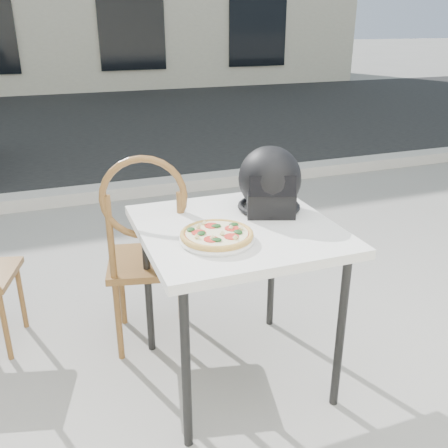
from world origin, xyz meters
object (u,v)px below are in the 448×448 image
object	(u,v)px
cafe_table_main	(237,241)
helmet	(270,183)
pizza	(217,234)
cafe_chair_main	(147,244)
plate	(217,239)

from	to	relation	value
cafe_table_main	helmet	distance (m)	0.32
pizza	cafe_chair_main	size ratio (longest dim) A/B	0.29
cafe_chair_main	plate	bearing A→B (deg)	123.23
pizza	cafe_chair_main	distance (m)	0.58
cafe_table_main	helmet	xyz separation A→B (m)	(0.21, 0.13, 0.21)
plate	helmet	distance (m)	0.46
plate	cafe_chair_main	bearing A→B (deg)	110.53
cafe_table_main	plate	xyz separation A→B (m)	(-0.14, -0.13, 0.08)
plate	cafe_chair_main	world-z (taller)	cafe_chair_main
plate	helmet	size ratio (longest dim) A/B	0.90
pizza	helmet	world-z (taller)	helmet
helmet	cafe_chair_main	distance (m)	0.68
cafe_table_main	plate	bearing A→B (deg)	-138.13
cafe_table_main	cafe_chair_main	xyz separation A→B (m)	(-0.33, 0.38, -0.13)
helmet	plate	bearing A→B (deg)	-124.04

